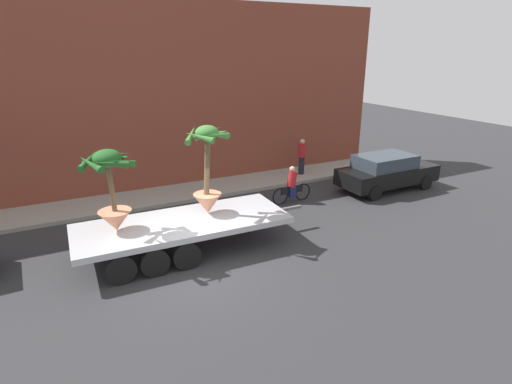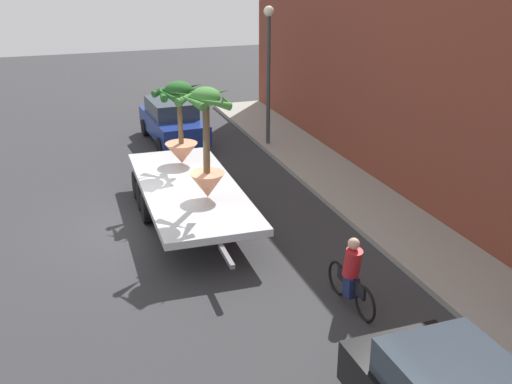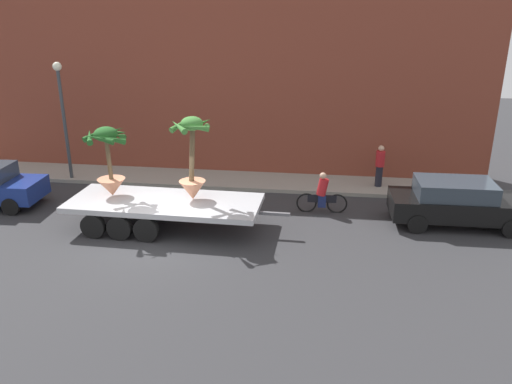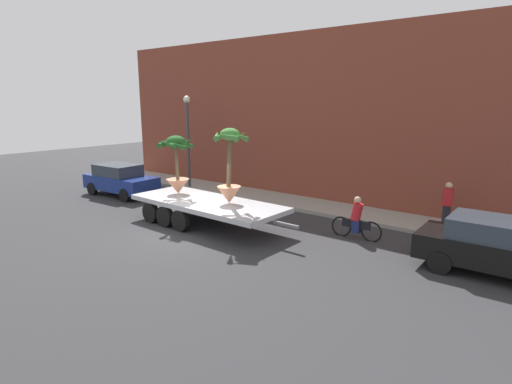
% 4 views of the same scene
% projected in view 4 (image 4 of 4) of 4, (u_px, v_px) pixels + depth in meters
% --- Properties ---
extents(ground_plane, '(60.00, 60.00, 0.00)m').
position_uv_depth(ground_plane, '(186.00, 232.00, 15.20)').
color(ground_plane, '#2D2D30').
extents(sidewalk, '(24.00, 2.20, 0.15)m').
position_uv_depth(sidewalk, '(281.00, 200.00, 19.87)').
color(sidewalk, gray).
rests_on(sidewalk, ground).
extents(building_facade, '(24.00, 1.20, 7.86)m').
position_uv_depth(building_facade, '(302.00, 117.00, 20.35)').
color(building_facade, brown).
rests_on(building_facade, ground).
extents(flatbed_trailer, '(7.40, 2.59, 0.98)m').
position_uv_depth(flatbed_trailer, '(203.00, 205.00, 16.06)').
color(flatbed_trailer, '#B7BABF').
rests_on(flatbed_trailer, ground).
extents(potted_palm_rear, '(1.57, 1.55, 2.38)m').
position_uv_depth(potted_palm_rear, '(177.00, 163.00, 16.91)').
color(potted_palm_rear, tan).
rests_on(potted_palm_rear, flatbed_trailer).
extents(potted_palm_middle, '(1.40, 1.46, 2.79)m').
position_uv_depth(potted_palm_middle, '(229.00, 168.00, 15.20)').
color(potted_palm_middle, tan).
rests_on(potted_palm_middle, flatbed_trailer).
extents(cyclist, '(1.84, 0.36, 1.54)m').
position_uv_depth(cyclist, '(356.00, 220.00, 14.40)').
color(cyclist, black).
rests_on(cyclist, ground).
extents(parked_car, '(4.59, 1.95, 1.58)m').
position_uv_depth(parked_car, '(505.00, 248.00, 11.23)').
color(parked_car, black).
rests_on(parked_car, ground).
extents(trailing_car, '(4.10, 1.98, 1.58)m').
position_uv_depth(trailing_car, '(120.00, 179.00, 21.05)').
color(trailing_car, navy).
rests_on(trailing_car, ground).
extents(pedestrian_near_gate, '(0.36, 0.36, 1.71)m').
position_uv_depth(pedestrian_near_gate, '(447.00, 204.00, 15.09)').
color(pedestrian_near_gate, black).
rests_on(pedestrian_near_gate, sidewalk).
extents(street_lamp, '(0.36, 0.36, 4.83)m').
position_uv_depth(street_lamp, '(188.00, 130.00, 21.89)').
color(street_lamp, '#383D42').
rests_on(street_lamp, sidewalk).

